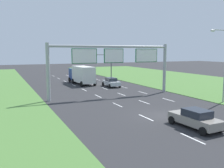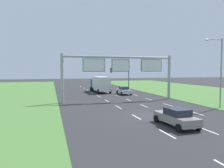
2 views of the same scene
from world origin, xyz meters
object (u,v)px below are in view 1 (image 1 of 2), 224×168
Objects in this scene: box_truck at (82,74)px; street_lamp at (223,59)px; sign_gantry at (114,59)px; car_lead_silver at (195,118)px; car_near_red at (111,82)px; traffic_light_mast at (103,61)px.

street_lamp reaches higher than box_truck.
box_truck is 14.03m from sign_gantry.
car_lead_silver is 0.26× the size of sign_gantry.
car_lead_silver is at bearing -96.00° from car_near_red.
car_near_red is 0.77× the size of traffic_light_mast.
box_truck is 1.49× the size of traffic_light_mast.
box_truck is at bearing 90.72° from sign_gantry.
box_truck is (-0.07, 29.08, 1.00)m from car_lead_silver.
traffic_light_mast is at bearing 76.70° from car_lead_silver.
sign_gantry is 3.08× the size of traffic_light_mast.
traffic_light_mast is (6.40, 19.36, -1.08)m from sign_gantry.
traffic_light_mast is (6.57, 5.69, 2.10)m from box_truck.
street_lamp is at bearing 30.17° from car_lead_silver.
sign_gantry is at bearing 136.17° from street_lamp.
car_near_red is 6.47m from box_truck.
street_lamp is at bearing -83.70° from traffic_light_mast.
sign_gantry reaches higher than car_lead_silver.
street_lamp is (9.66, 6.24, 4.31)m from car_lead_silver.
car_lead_silver is 0.54× the size of box_truck.
street_lamp is (3.15, -28.53, 1.21)m from traffic_light_mast.
car_near_red reaches higher than car_lead_silver.
sign_gantry is 13.24m from street_lamp.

